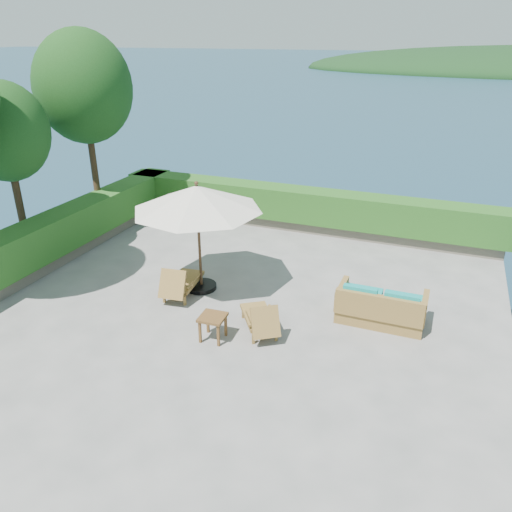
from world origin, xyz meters
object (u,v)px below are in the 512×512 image
at_px(patio_umbrella, 197,199).
at_px(lounge_right, 260,318).
at_px(side_table, 213,320).
at_px(wicker_loveseat, 381,308).
at_px(lounge_left, 181,282).

relative_size(patio_umbrella, lounge_right, 2.45).
relative_size(side_table, wicker_loveseat, 0.29).
bearing_deg(lounge_left, lounge_right, -25.95).
xyz_separation_m(patio_umbrella, side_table, (1.26, -1.93, -1.88)).
bearing_deg(patio_umbrella, lounge_left, -119.46).
distance_m(patio_umbrella, wicker_loveseat, 4.81).
height_order(lounge_right, wicker_loveseat, wicker_loveseat).
bearing_deg(side_table, lounge_right, 36.36).
xyz_separation_m(patio_umbrella, wicker_loveseat, (4.38, 0.00, -1.97)).
relative_size(patio_umbrella, side_table, 6.58).
xyz_separation_m(lounge_left, lounge_right, (2.37, -0.81, -0.02)).
bearing_deg(wicker_loveseat, lounge_left, -173.54).
bearing_deg(side_table, wicker_loveseat, 31.71).
relative_size(lounge_left, lounge_right, 1.06).
distance_m(lounge_left, wicker_loveseat, 4.70).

